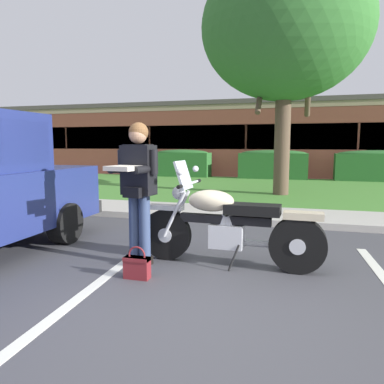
{
  "coord_description": "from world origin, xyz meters",
  "views": [
    {
      "loc": [
        1.01,
        -3.13,
        1.44
      ],
      "look_at": [
        -0.31,
        1.38,
        0.85
      ],
      "focal_mm": 34.96,
      "sensor_mm": 36.0,
      "label": 1
    }
  ],
  "objects_px": {
    "motorcycle": "(235,226)",
    "brick_building": "(259,140)",
    "shade_tree": "(286,29)",
    "hedge_left": "(182,163)",
    "hedge_center_right": "(378,166)",
    "rider_person": "(138,182)",
    "handbag": "(137,266)",
    "hedge_center_left": "(273,164)"
  },
  "relations": [
    {
      "from": "hedge_center_right",
      "to": "rider_person",
      "type": "bearing_deg",
      "value": -111.52
    },
    {
      "from": "hedge_center_left",
      "to": "brick_building",
      "type": "distance_m",
      "value": 6.38
    },
    {
      "from": "motorcycle",
      "to": "shade_tree",
      "type": "height_order",
      "value": "shade_tree"
    },
    {
      "from": "motorcycle",
      "to": "brick_building",
      "type": "xyz_separation_m",
      "value": [
        -1.7,
        17.65,
        1.25
      ]
    },
    {
      "from": "rider_person",
      "to": "hedge_center_right",
      "type": "bearing_deg",
      "value": 68.48
    },
    {
      "from": "motorcycle",
      "to": "hedge_center_right",
      "type": "xyz_separation_m",
      "value": [
        3.54,
        11.5,
        0.16
      ]
    },
    {
      "from": "motorcycle",
      "to": "shade_tree",
      "type": "xyz_separation_m",
      "value": [
        0.19,
        6.4,
        4.03
      ]
    },
    {
      "from": "shade_tree",
      "to": "hedge_left",
      "type": "xyz_separation_m",
      "value": [
        -4.56,
        5.1,
        -3.87
      ]
    },
    {
      "from": "motorcycle",
      "to": "hedge_center_right",
      "type": "distance_m",
      "value": 12.03
    },
    {
      "from": "hedge_center_right",
      "to": "brick_building",
      "type": "bearing_deg",
      "value": 130.4
    },
    {
      "from": "rider_person",
      "to": "shade_tree",
      "type": "bearing_deg",
      "value": 79.05
    },
    {
      "from": "handbag",
      "to": "hedge_center_left",
      "type": "xyz_separation_m",
      "value": [
        0.53,
        12.22,
        0.51
      ]
    },
    {
      "from": "rider_person",
      "to": "hedge_center_left",
      "type": "xyz_separation_m",
      "value": [
        0.7,
        11.8,
        -0.36
      ]
    },
    {
      "from": "motorcycle",
      "to": "handbag",
      "type": "xyz_separation_m",
      "value": [
        -0.95,
        -0.72,
        -0.34
      ]
    },
    {
      "from": "hedge_center_right",
      "to": "hedge_left",
      "type": "bearing_deg",
      "value": 180.0
    },
    {
      "from": "shade_tree",
      "to": "hedge_left",
      "type": "distance_m",
      "value": 7.85
    },
    {
      "from": "shade_tree",
      "to": "hedge_center_right",
      "type": "relative_size",
      "value": 2.06
    },
    {
      "from": "shade_tree",
      "to": "hedge_center_right",
      "type": "xyz_separation_m",
      "value": [
        3.36,
        5.1,
        -3.87
      ]
    },
    {
      "from": "shade_tree",
      "to": "hedge_left",
      "type": "relative_size",
      "value": 2.62
    },
    {
      "from": "hedge_center_right",
      "to": "brick_building",
      "type": "distance_m",
      "value": 8.15
    },
    {
      "from": "shade_tree",
      "to": "hedge_left",
      "type": "height_order",
      "value": "shade_tree"
    },
    {
      "from": "motorcycle",
      "to": "brick_building",
      "type": "distance_m",
      "value": 17.78
    },
    {
      "from": "shade_tree",
      "to": "hedge_left",
      "type": "bearing_deg",
      "value": 131.79
    },
    {
      "from": "handbag",
      "to": "brick_building",
      "type": "xyz_separation_m",
      "value": [
        -0.75,
        18.37,
        1.59
      ]
    },
    {
      "from": "handbag",
      "to": "hedge_center_left",
      "type": "bearing_deg",
      "value": 87.5
    },
    {
      "from": "motorcycle",
      "to": "brick_building",
      "type": "bearing_deg",
      "value": 95.49
    },
    {
      "from": "rider_person",
      "to": "hedge_left",
      "type": "distance_m",
      "value": 12.25
    },
    {
      "from": "rider_person",
      "to": "handbag",
      "type": "height_order",
      "value": "rider_person"
    },
    {
      "from": "shade_tree",
      "to": "hedge_center_left",
      "type": "bearing_deg",
      "value": 96.71
    },
    {
      "from": "shade_tree",
      "to": "handbag",
      "type": "bearing_deg",
      "value": -99.03
    },
    {
      "from": "hedge_left",
      "to": "rider_person",
      "type": "bearing_deg",
      "value": -74.56
    },
    {
      "from": "handbag",
      "to": "motorcycle",
      "type": "bearing_deg",
      "value": 37.36
    },
    {
      "from": "hedge_center_right",
      "to": "brick_building",
      "type": "height_order",
      "value": "brick_building"
    },
    {
      "from": "hedge_center_left",
      "to": "hedge_center_right",
      "type": "height_order",
      "value": "same"
    },
    {
      "from": "shade_tree",
      "to": "brick_building",
      "type": "bearing_deg",
      "value": 99.5
    },
    {
      "from": "handbag",
      "to": "hedge_center_right",
      "type": "bearing_deg",
      "value": 69.83
    },
    {
      "from": "handbag",
      "to": "brick_building",
      "type": "bearing_deg",
      "value": 92.34
    },
    {
      "from": "motorcycle",
      "to": "hedge_left",
      "type": "bearing_deg",
      "value": 110.81
    },
    {
      "from": "hedge_center_left",
      "to": "hedge_center_right",
      "type": "distance_m",
      "value": 3.96
    },
    {
      "from": "handbag",
      "to": "shade_tree",
      "type": "distance_m",
      "value": 8.44
    },
    {
      "from": "hedge_center_left",
      "to": "brick_building",
      "type": "height_order",
      "value": "brick_building"
    },
    {
      "from": "hedge_left",
      "to": "shade_tree",
      "type": "bearing_deg",
      "value": -48.21
    }
  ]
}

